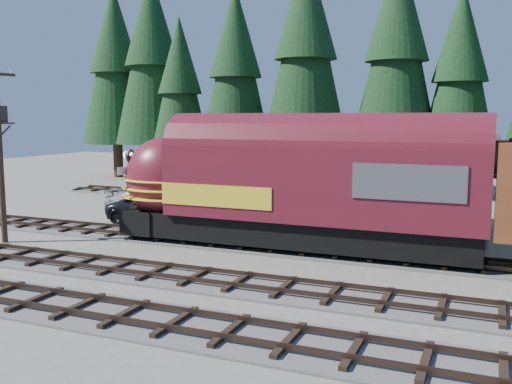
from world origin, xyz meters
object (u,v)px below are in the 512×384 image
at_px(caboose, 241,166).
at_px(pickup_truck_b, 142,204).
at_px(depot, 372,176).
at_px(locomotive, 281,190).
at_px(pickup_truck_a, 157,208).

xyz_separation_m(caboose, pickup_truck_b, (-2.76, -8.95, -1.72)).
height_order(depot, pickup_truck_b, depot).
relative_size(depot, locomotive, 0.72).
bearing_deg(depot, pickup_truck_b, -174.10).
height_order(caboose, pickup_truck_a, caboose).
relative_size(locomotive, pickup_truck_b, 3.33).
bearing_deg(pickup_truck_b, caboose, -5.67).
height_order(locomotive, pickup_truck_b, locomotive).
height_order(locomotive, pickup_truck_a, locomotive).
relative_size(depot, pickup_truck_b, 2.40).
bearing_deg(locomotive, caboose, 120.85).
bearing_deg(pickup_truck_b, depot, -72.62).
distance_m(pickup_truck_a, pickup_truck_b, 2.31).
distance_m(locomotive, pickup_truck_a, 10.14).
bearing_deg(pickup_truck_a, caboose, -15.40).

